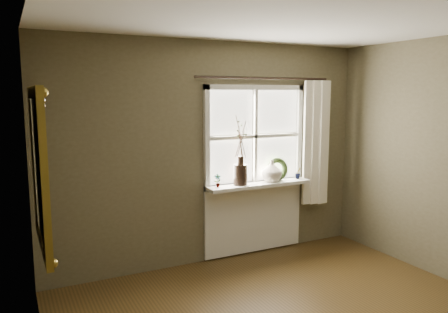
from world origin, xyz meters
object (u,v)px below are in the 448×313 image
dark_jug (240,175)px  wreath (277,171)px  gilt_mirror (39,169)px  cream_vase (272,171)px

dark_jug → wreath: size_ratio=0.85×
dark_jug → gilt_mirror: bearing=-158.4°
wreath → gilt_mirror: bearing=-160.2°
dark_jug → wreath: (0.55, 0.04, -0.01)m
gilt_mirror → cream_vase: bearing=18.4°
dark_jug → cream_vase: (0.44, 0.00, 0.01)m
dark_jug → wreath: 0.55m
wreath → gilt_mirror: (-2.81, -0.93, 0.40)m
dark_jug → cream_vase: size_ratio=0.91×
dark_jug → wreath: wreath is taller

